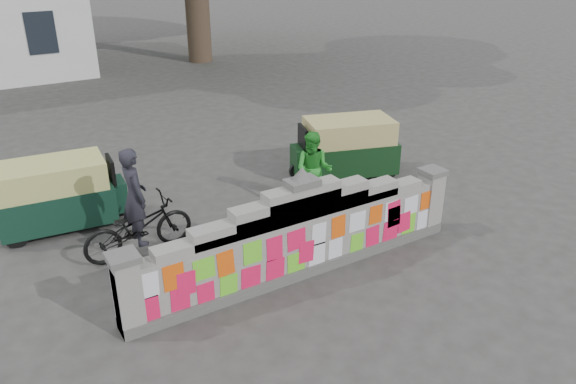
# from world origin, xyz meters

# --- Properties ---
(ground) EXTENTS (100.00, 100.00, 0.00)m
(ground) POSITION_xyz_m (0.00, 0.00, 0.00)
(ground) COLOR #383533
(ground) RESTS_ON ground
(parapet_wall) EXTENTS (6.48, 0.44, 2.01)m
(parapet_wall) POSITION_xyz_m (-0.00, -0.01, 0.75)
(parapet_wall) COLOR #4C4C49
(parapet_wall) RESTS_ON ground
(cyclist_bike) EXTENTS (2.09, 0.81, 1.08)m
(cyclist_bike) POSITION_xyz_m (-2.17, 2.16, 0.54)
(cyclist_bike) COLOR black
(cyclist_bike) RESTS_ON ground
(cyclist_rider) EXTENTS (0.47, 0.69, 1.83)m
(cyclist_rider) POSITION_xyz_m (-2.17, 2.16, 0.92)
(cyclist_rider) COLOR #212129
(cyclist_rider) RESTS_ON ground
(pedestrian) EXTENTS (1.02, 1.03, 1.68)m
(pedestrian) POSITION_xyz_m (1.71, 2.15, 0.84)
(pedestrian) COLOR green
(pedestrian) RESTS_ON ground
(rickshaw_left) EXTENTS (2.59, 1.38, 1.41)m
(rickshaw_left) POSITION_xyz_m (-3.17, 4.04, 0.73)
(rickshaw_left) COLOR #103123
(rickshaw_left) RESTS_ON ground
(rickshaw_right) EXTENTS (2.68, 1.82, 1.44)m
(rickshaw_right) POSITION_xyz_m (3.35, 3.16, 0.75)
(rickshaw_right) COLOR black
(rickshaw_right) RESTS_ON ground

